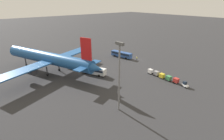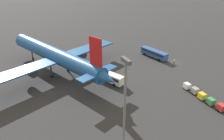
% 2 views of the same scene
% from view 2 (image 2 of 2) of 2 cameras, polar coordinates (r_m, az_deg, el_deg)
% --- Properties ---
extents(ground_plane, '(600.00, 600.00, 0.00)m').
position_cam_2_polar(ground_plane, '(89.13, 16.03, 1.68)').
color(ground_plane, '#2D2D30').
extents(airplane, '(54.26, 47.55, 17.67)m').
position_cam_2_polar(airplane, '(78.04, -14.55, 3.65)').
color(airplane, '#1E5193').
rests_on(airplane, ground).
extents(shuttle_bus_near, '(12.96, 5.30, 3.17)m').
position_cam_2_polar(shuttle_bus_near, '(92.30, 10.94, 4.39)').
color(shuttle_bus_near, '#2D5199').
rests_on(shuttle_bus_near, ground).
extents(shuttle_bus_far, '(11.53, 7.04, 3.22)m').
position_cam_2_polar(shuttle_bus_far, '(71.81, -0.92, -1.64)').
color(shuttle_bus_far, white).
rests_on(shuttle_bus_far, ground).
extents(worker_person, '(0.38, 0.38, 1.74)m').
position_cam_2_polar(worker_person, '(88.61, 15.93, 2.16)').
color(worker_person, '#1E1E2D').
rests_on(worker_person, ground).
extents(cargo_cart_red, '(2.13, 1.84, 2.06)m').
position_cam_2_polar(cargo_cart_red, '(65.20, 26.62, -8.69)').
color(cargo_cart_red, '#38383D').
rests_on(cargo_cart_red, ground).
extents(cargo_cart_green, '(2.13, 1.84, 2.06)m').
position_cam_2_polar(cargo_cart_green, '(66.47, 24.42, -7.50)').
color(cargo_cart_green, '#38383D').
rests_on(cargo_cart_green, ground).
extents(cargo_cart_yellow, '(2.13, 1.84, 2.06)m').
position_cam_2_polar(cargo_cart_yellow, '(68.03, 22.44, -6.28)').
color(cargo_cart_yellow, '#38383D').
rests_on(cargo_cart_yellow, ground).
extents(cargo_cart_grey, '(2.13, 1.84, 2.06)m').
position_cam_2_polar(cargo_cart_grey, '(69.98, 20.82, -5.03)').
color(cargo_cart_grey, '#38383D').
rests_on(cargo_cart_grey, ground).
extents(cargo_cart_white, '(2.13, 1.84, 2.06)m').
position_cam_2_polar(cargo_cart_white, '(71.67, 18.99, -3.94)').
color(cargo_cart_white, '#38383D').
rests_on(cargo_cart_white, ground).
extents(light_pole, '(2.80, 0.70, 20.30)m').
position_cam_2_polar(light_pole, '(42.39, 3.39, -7.12)').
color(light_pole, slate).
rests_on(light_pole, ground).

